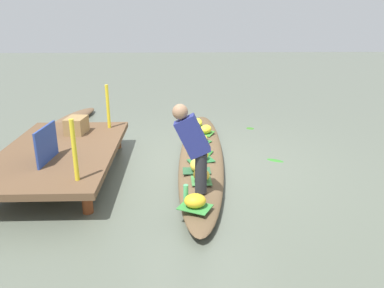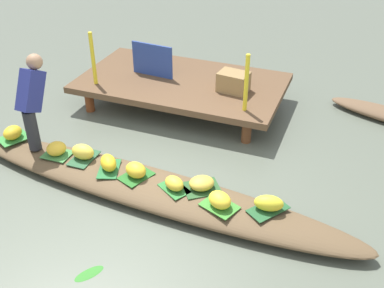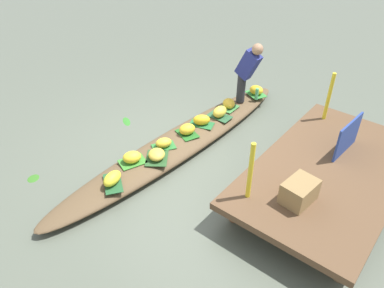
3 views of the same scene
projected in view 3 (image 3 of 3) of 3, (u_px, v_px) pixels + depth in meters
The scene contains 29 objects.
canal_water at pixel (180, 148), 6.28m from camera, with size 40.00×40.00×0.00m, color #575E50.
dock_platform at pixel (329, 171), 5.20m from camera, with size 3.20×1.80×0.44m.
vendor_boat at pixel (180, 143), 6.22m from camera, with size 5.28×0.76×0.22m, color brown.
leaf_mat_0 at pixel (220, 116), 6.69m from camera, with size 0.42×0.26×0.01m, color #295534.
banana_bunch_0 at pixel (220, 112), 6.63m from camera, with size 0.30×0.20×0.19m, color yellow.
leaf_mat_1 at pixel (187, 134), 6.24m from camera, with size 0.39×0.27×0.01m, color #236121.
banana_bunch_1 at pixel (187, 129), 6.18m from camera, with size 0.28×0.21×0.18m, color yellow.
leaf_mat_2 at pixel (164, 146), 5.94m from camera, with size 0.36×0.24×0.01m, color #2B7231.
banana_bunch_2 at pixel (164, 143), 5.89m from camera, with size 0.26×0.18×0.15m, color gold.
leaf_mat_3 at pixel (113, 183), 5.23m from camera, with size 0.45×0.24×0.01m, color #21532B.
banana_bunch_3 at pixel (112, 179), 5.18m from camera, with size 0.32×0.19×0.17m, color yellow.
leaf_mat_4 at pixel (256, 94), 7.37m from camera, with size 0.38×0.29×0.01m, color #35873A.
banana_bunch_4 at pixel (256, 90), 7.32m from camera, with size 0.27×0.22×0.18m, color gold.
leaf_mat_5 at pixel (132, 162), 5.62m from camera, with size 0.39×0.28×0.01m, color #39802C.
banana_bunch_5 at pixel (132, 157), 5.57m from camera, with size 0.28×0.22×0.17m, color yellow.
leaf_mat_6 at pixel (202, 124), 6.47m from camera, with size 0.42×0.24×0.01m, color #246833.
banana_bunch_6 at pixel (202, 120), 6.42m from camera, with size 0.30×0.19×0.18m, color yellow.
leaf_mat_7 at pixel (228, 108), 6.94m from camera, with size 0.35×0.29×0.01m, color #3D7D3E.
banana_bunch_7 at pixel (229, 103), 6.89m from camera, with size 0.25×0.22×0.18m, color gold.
leaf_mat_8 at pixel (157, 158), 5.69m from camera, with size 0.41×0.33×0.01m, color #274F26.
banana_bunch_8 at pixel (157, 154), 5.65m from camera, with size 0.29×0.25×0.14m, color gold.
vendor_person at pixel (248, 69), 6.69m from camera, with size 0.21×0.50×1.21m.
water_bottle at pixel (257, 94), 7.14m from camera, with size 0.06×0.06×0.23m, color #51B971.
market_banner at pixel (348, 137), 5.33m from camera, with size 0.71×0.03×0.53m, color navy.
railing_post_west at pixel (329, 97), 5.99m from camera, with size 0.06×0.06×0.82m, color yellow.
railing_post_east at pixel (250, 171), 4.47m from camera, with size 0.06×0.06×0.82m, color yellow.
produce_crate at pixel (299, 192), 4.57m from camera, with size 0.44×0.32×0.29m, color olive.
drifting_plant_0 at pixel (33, 178), 5.64m from camera, with size 0.19×0.17×0.01m, color #356F22.
drifting_plant_1 at pixel (127, 121), 6.96m from camera, with size 0.31×0.13×0.01m, color #307927.
Camera 3 is at (3.81, 3.33, 3.73)m, focal length 34.74 mm.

